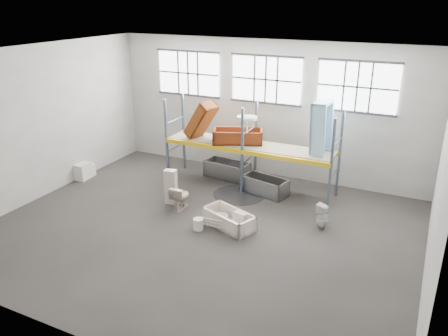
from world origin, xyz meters
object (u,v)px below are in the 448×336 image
Objects in this scene: toilet_beige at (180,197)px; rust_tub_flat at (238,136)px; bucket at (198,224)px; steel_tub_left at (227,169)px; bathtub_beige at (229,219)px; toilet_white at (323,216)px; carton_near at (80,171)px; blue_tub_upright at (321,129)px; steel_tub_right at (265,186)px; cistern_tall at (171,187)px.

toilet_beige is 3.06m from rust_tub_flat.
bucket is (1.19, -0.99, -0.22)m from toilet_beige.
steel_tub_left is at bearing 103.98° from bucket.
toilet_beige reaches higher than bathtub_beige.
rust_tub_flat is at bearing -108.29° from toilet_white.
steel_tub_left is 5.49m from carton_near.
toilet_white is at bearing 44.83° from bathtub_beige.
bathtub_beige is 0.94× the size of rust_tub_flat.
bathtub_beige is 2.29× the size of carton_near.
rust_tub_flat is at bearing -176.23° from blue_tub_upright.
bathtub_beige is 2.70m from steel_tub_right.
toilet_white is at bearing 27.40° from bucket.
cistern_tall reaches higher than toilet_beige.
steel_tub_right is at bearing -23.38° from steel_tub_left.
cistern_tall is (-0.46, 0.20, 0.19)m from toilet_beige.
toilet_beige is 1.13× the size of carton_near.
bathtub_beige is at bearing -63.65° from steel_tub_left.
cistern_tall is (-2.38, 0.62, 0.35)m from bathtub_beige.
blue_tub_upright is at bearing 81.87° from bathtub_beige.
toilet_white is 3.64m from bucket.
steel_tub_left is at bearing -95.67° from toilet_beige.
toilet_beige is at bearing -143.17° from blue_tub_upright.
bathtub_beige is 1.97m from toilet_beige.
toilet_white reaches higher than bucket.
carton_near is (-5.53, -2.02, -1.52)m from rust_tub_flat.
cistern_tall is at bearing -4.84° from carton_near.
bathtub_beige is 2.48m from cistern_tall.
bucket is at bearing -104.09° from steel_tub_right.
carton_near is (-9.12, -0.13, -0.08)m from toilet_white.
carton_near reaches higher than steel_tub_right.
rust_tub_flat reaches higher than bathtub_beige.
toilet_beige reaches higher than steel_tub_left.
carton_near is at bearing -167.43° from bathtub_beige.
toilet_white is 4.86m from steel_tub_left.
toilet_beige is at bearing -131.51° from steel_tub_right.
blue_tub_upright is at bearing -145.39° from toilet_beige.
blue_tub_upright is at bearing 16.21° from steel_tub_right.
bucket is at bearing -120.86° from bathtub_beige.
cistern_tall is 4.92m from toilet_white.
rust_tub_flat is (0.83, 2.57, 1.42)m from toilet_beige.
bucket is (1.66, -1.18, -0.41)m from cistern_tall.
rust_tub_flat reaches higher than carton_near.
rust_tub_flat is at bearing 95.77° from bucket.
toilet_white is 2.98m from blue_tub_upright.
toilet_beige reaches higher than toilet_white.
bathtub_beige is at bearing -24.31° from cistern_tall.
steel_tub_left reaches higher than bathtub_beige.
toilet_beige is 0.54m from cistern_tall.
steel_tub_left is 0.93× the size of blue_tub_upright.
bathtub_beige is at bearing 165.29° from toilet_beige.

